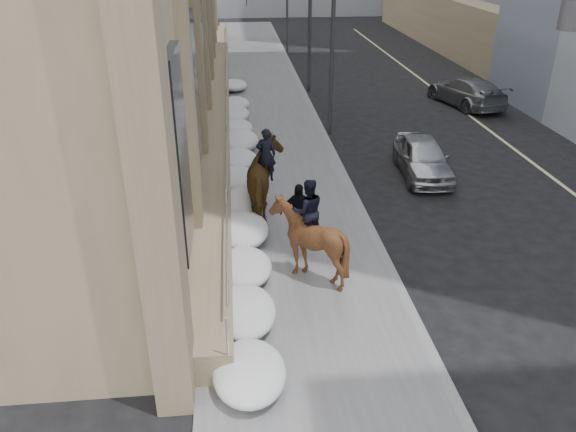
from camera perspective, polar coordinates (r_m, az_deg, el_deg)
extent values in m
plane|color=black|center=(13.64, 1.78, -10.87)|extent=(140.00, 140.00, 0.00)
cube|color=#565659|center=(22.33, -1.47, 5.07)|extent=(5.00, 80.00, 0.12)
cube|color=slate|center=(22.66, 5.17, 5.29)|extent=(0.24, 80.00, 0.12)
cube|color=#BFB78C|center=(25.32, 23.07, 5.42)|extent=(0.15, 70.00, 0.01)
cube|color=#78664D|center=(31.70, -7.05, 12.22)|extent=(1.10, 44.00, 0.90)
cylinder|color=silver|center=(31.48, -6.30, 13.85)|extent=(0.06, 42.00, 0.06)
cube|color=black|center=(24.12, -8.83, 16.17)|extent=(0.20, 2.20, 4.50)
cylinder|color=#2D2D30|center=(5.54, 27.16, 18.03)|extent=(0.24, 0.24, 0.30)
cylinder|color=#2D2D30|center=(25.45, 4.52, 16.94)|extent=(0.18, 0.18, 8.00)
cylinder|color=#2D2D30|center=(33.43, 2.21, 17.62)|extent=(0.20, 0.20, 6.00)
ellipsoid|color=silver|center=(13.28, -4.50, -9.65)|extent=(1.50, 2.10, 0.68)
ellipsoid|color=silver|center=(16.66, -4.73, -1.41)|extent=(1.60, 2.20, 0.72)
ellipsoid|color=silver|center=(20.29, -5.29, 3.81)|extent=(1.40, 2.00, 0.64)
ellipsoid|color=silver|center=(24.01, -5.10, 7.67)|extent=(1.70, 2.30, 0.76)
ellipsoid|color=silver|center=(27.83, -5.47, 10.25)|extent=(1.50, 2.10, 0.66)
imported|color=#452F14|center=(17.99, -2.22, 3.72)|extent=(1.35, 2.79, 2.32)
imported|color=black|center=(17.84, -2.30, 6.24)|extent=(0.64, 0.44, 1.72)
imported|color=#402512|center=(14.59, 2.05, -2.49)|extent=(1.95, 2.14, 2.15)
imported|color=black|center=(14.35, 2.02, 0.56)|extent=(0.91, 0.75, 1.72)
imported|color=black|center=(16.42, 1.02, 0.36)|extent=(1.09, 0.52, 1.80)
imported|color=#9B9CA2|center=(22.01, 13.53, 5.83)|extent=(2.04, 4.37, 1.45)
imported|color=slate|center=(32.19, 17.65, 11.98)|extent=(3.26, 5.55, 1.51)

